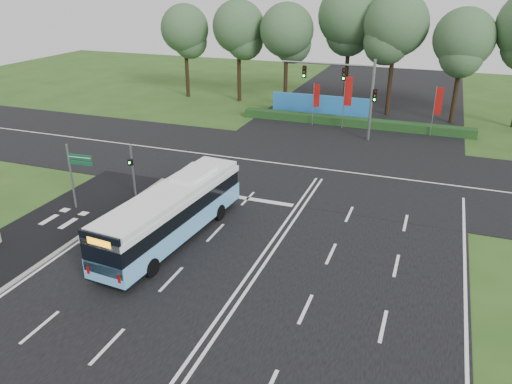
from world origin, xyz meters
TOP-DOWN VIEW (x-y plane):
  - ground at (0.00, 0.00)m, footprint 120.00×120.00m
  - road_main at (0.00, 0.00)m, footprint 20.00×120.00m
  - road_cross at (0.00, 12.00)m, footprint 120.00×14.00m
  - bike_path at (-12.50, -3.00)m, footprint 5.00×18.00m
  - kerb_strip at (-10.10, -3.00)m, footprint 0.25×18.00m
  - city_bus at (-5.11, -1.44)m, footprint 3.22×11.32m
  - pedestrian_signal at (-10.38, 2.80)m, footprint 0.30×0.42m
  - street_sign at (-12.44, -0.01)m, footprint 1.63×0.23m
  - banner_flag_left at (-3.60, 23.55)m, footprint 0.60×0.14m
  - banner_flag_mid at (-0.62, 23.32)m, footprint 0.74×0.14m
  - banner_flag_right at (7.31, 23.69)m, footprint 0.67×0.14m
  - traffic_light_gantry at (0.21, 20.50)m, footprint 8.41×0.28m
  - hedge at (0.00, 24.50)m, footprint 22.00×1.20m
  - blue_hoarding at (-4.00, 27.00)m, footprint 10.00×0.30m
  - eucalyptus_row at (-1.57, 30.40)m, footprint 41.33×9.16m

SIDE VIEW (x-z plane):
  - ground at x=0.00m, z-range 0.00..0.00m
  - road_main at x=0.00m, z-range 0.00..0.04m
  - road_cross at x=0.00m, z-range 0.00..0.05m
  - bike_path at x=-12.50m, z-range 0.00..0.06m
  - kerb_strip at x=-10.10m, z-range 0.00..0.12m
  - hedge at x=0.00m, z-range 0.00..0.80m
  - blue_hoarding at x=-4.00m, z-range 0.00..2.20m
  - city_bus at x=-5.11m, z-range 0.01..3.22m
  - pedestrian_signal at x=-10.38m, z-range 0.17..3.72m
  - street_sign at x=-12.44m, z-range 0.53..4.71m
  - banner_flag_left at x=-3.60m, z-range 0.64..4.72m
  - banner_flag_right at x=7.31m, z-range 0.69..5.23m
  - banner_flag_mid at x=-0.62m, z-range 0.74..5.77m
  - traffic_light_gantry at x=0.21m, z-range 1.16..8.16m
  - eucalyptus_row at x=-1.57m, z-range 2.23..15.14m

